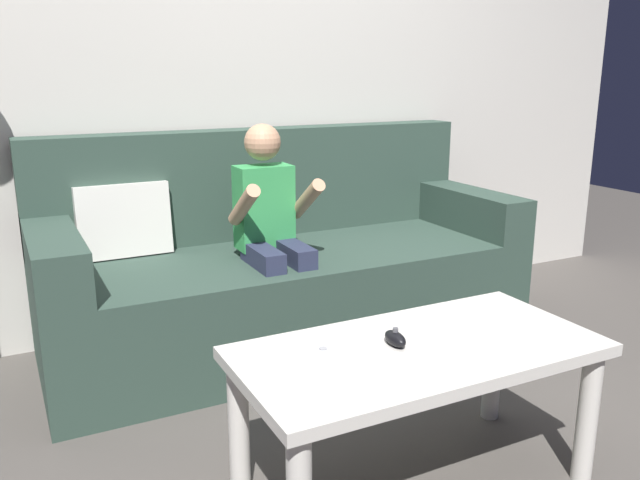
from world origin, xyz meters
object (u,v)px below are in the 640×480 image
game_remote_white_near_edge (313,349)px  nunchuk_black (395,338)px  couch (282,271)px  coffee_table (418,369)px  person_seated_on_couch (273,230)px

game_remote_white_near_edge → nunchuk_black: size_ratio=1.57×
couch → coffee_table: bearing=-94.4°
coffee_table → game_remote_white_near_edge: (-0.29, 0.09, 0.08)m
couch → game_remote_white_near_edge: (-0.38, -1.09, 0.14)m
coffee_table → nunchuk_black: bearing=152.0°
couch → person_seated_on_couch: bearing=-122.0°
person_seated_on_couch → couch: bearing=58.0°
game_remote_white_near_edge → coffee_table: bearing=-16.8°
game_remote_white_near_edge → person_seated_on_couch: bearing=73.8°
coffee_table → nunchuk_black: nunchuk_black is taller
coffee_table → nunchuk_black: 0.11m
coffee_table → game_remote_white_near_edge: 0.31m
person_seated_on_couch → game_remote_white_near_edge: (-0.26, -0.90, -0.11)m
nunchuk_black → couch: bearing=82.5°
coffee_table → game_remote_white_near_edge: size_ratio=7.20×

